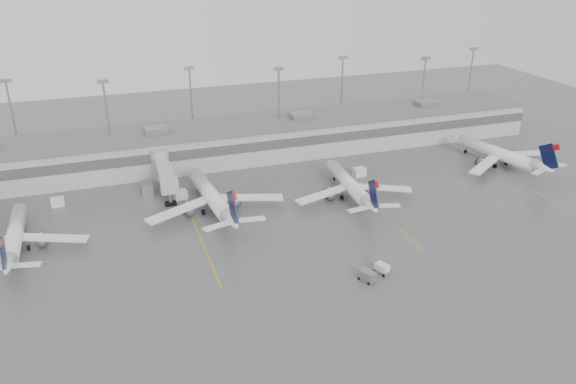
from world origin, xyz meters
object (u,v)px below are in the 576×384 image
object	(u,v)px
jet_mid_left	(212,197)
baggage_tug	(382,270)
jet_mid_right	(351,185)
jet_far_left	(14,237)
jet_far_right	(501,154)

from	to	relation	value
jet_mid_left	baggage_tug	bearing A→B (deg)	-60.87
jet_mid_right	jet_far_left	bearing A→B (deg)	-175.28
jet_mid_left	baggage_tug	xyz separation A→B (m)	(20.65, -30.38, -2.45)
jet_far_right	baggage_tug	bearing A→B (deg)	-159.19
jet_far_right	baggage_tug	distance (m)	57.50
jet_mid_left	baggage_tug	world-z (taller)	jet_mid_left
jet_far_left	baggage_tug	bearing A→B (deg)	-25.62
jet_far_left	jet_far_right	bearing A→B (deg)	3.25
baggage_tug	jet_far_right	bearing A→B (deg)	9.11
jet_far_left	jet_far_right	xyz separation A→B (m)	(102.75, 6.03, 0.22)
baggage_tug	jet_far_left	bearing A→B (deg)	129.22
jet_far_left	baggage_tug	xyz separation A→B (m)	(55.33, -26.40, -2.07)
jet_far_left	jet_mid_right	xyz separation A→B (m)	(62.46, 1.10, 0.10)
jet_far_right	jet_mid_left	bearing A→B (deg)	168.17
jet_mid_right	jet_far_right	world-z (taller)	jet_far_right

